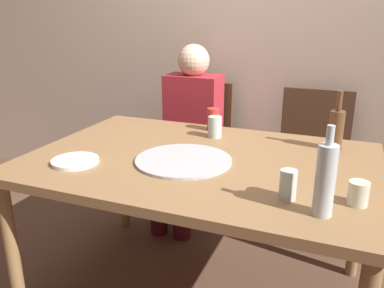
# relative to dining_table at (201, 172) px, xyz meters

# --- Properties ---
(back_wall) EXTENTS (6.00, 0.10, 2.60)m
(back_wall) POSITION_rel_dining_table_xyz_m (0.00, 1.20, 0.63)
(back_wall) COLOR #BCA893
(back_wall) RESTS_ON ground_plane
(dining_table) EXTENTS (1.54, 1.05, 0.74)m
(dining_table) POSITION_rel_dining_table_xyz_m (0.00, 0.00, 0.00)
(dining_table) COLOR olive
(dining_table) RESTS_ON ground_plane
(pizza_tray) EXTENTS (0.42, 0.42, 0.01)m
(pizza_tray) POSITION_rel_dining_table_xyz_m (-0.05, -0.07, 0.08)
(pizza_tray) COLOR #ADADB2
(pizza_tray) RESTS_ON dining_table
(wine_bottle) EXTENTS (0.07, 0.07, 0.28)m
(wine_bottle) POSITION_rel_dining_table_xyz_m (0.55, 0.35, 0.17)
(wine_bottle) COLOR brown
(wine_bottle) RESTS_ON dining_table
(beer_bottle) EXTENTS (0.06, 0.06, 0.30)m
(beer_bottle) POSITION_rel_dining_table_xyz_m (0.55, -0.35, 0.19)
(beer_bottle) COLOR #B2BCC1
(beer_bottle) RESTS_ON dining_table
(tumbler_near) EXTENTS (0.06, 0.06, 0.11)m
(tumbler_near) POSITION_rel_dining_table_xyz_m (0.43, -0.27, 0.12)
(tumbler_near) COLOR #B7C6BC
(tumbler_near) RESTS_ON dining_table
(tumbler_far) EXTENTS (0.07, 0.07, 0.11)m
(tumbler_far) POSITION_rel_dining_table_xyz_m (-0.04, 0.32, 0.13)
(tumbler_far) COLOR #B7C6BC
(tumbler_far) RESTS_ON dining_table
(wine_glass) EXTENTS (0.07, 0.07, 0.08)m
(wine_glass) POSITION_rel_dining_table_xyz_m (0.65, -0.23, 0.11)
(wine_glass) COLOR beige
(wine_glass) RESTS_ON dining_table
(soda_can) EXTENTS (0.07, 0.07, 0.12)m
(soda_can) POSITION_rel_dining_table_xyz_m (-0.09, 0.44, 0.13)
(soda_can) COLOR red
(soda_can) RESTS_ON dining_table
(plate_stack) EXTENTS (0.20, 0.20, 0.02)m
(plate_stack) POSITION_rel_dining_table_xyz_m (-0.48, -0.26, 0.08)
(plate_stack) COLOR white
(plate_stack) RESTS_ON dining_table
(chair_left) EXTENTS (0.44, 0.44, 0.90)m
(chair_left) POSITION_rel_dining_table_xyz_m (-0.38, 0.92, -0.16)
(chair_left) COLOR #472D1E
(chair_left) RESTS_ON ground_plane
(chair_right) EXTENTS (0.44, 0.44, 0.90)m
(chair_right) POSITION_rel_dining_table_xyz_m (0.41, 0.92, -0.16)
(chair_right) COLOR #472D1E
(chair_right) RESTS_ON ground_plane
(guest_in_sweater) EXTENTS (0.36, 0.56, 1.17)m
(guest_in_sweater) POSITION_rel_dining_table_xyz_m (-0.38, 0.77, -0.03)
(guest_in_sweater) COLOR maroon
(guest_in_sweater) RESTS_ON ground_plane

